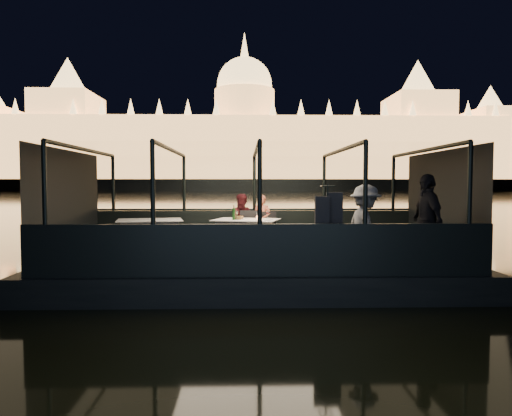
{
  "coord_description": "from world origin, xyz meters",
  "views": [
    {
      "loc": [
        -0.27,
        -9.7,
        2.06
      ],
      "look_at": [
        0.0,
        0.4,
        1.55
      ],
      "focal_mm": 32.0,
      "sensor_mm": 36.0,
      "label": 1
    }
  ],
  "objects_px": {
    "coat_stand": "(327,223)",
    "person_woman_coral": "(262,218)",
    "wine_bottle": "(234,213)",
    "dining_table_central": "(246,236)",
    "dining_table_aft": "(150,236)",
    "passenger_dark": "(427,223)",
    "chair_port_right": "(268,231)",
    "person_man_maroon": "(243,218)",
    "passenger_stripe": "(365,224)",
    "chair_port_left": "(249,231)"
  },
  "relations": [
    {
      "from": "dining_table_aft",
      "to": "chair_port_right",
      "type": "relative_size",
      "value": 1.62
    },
    {
      "from": "chair_port_left",
      "to": "person_woman_coral",
      "type": "xyz_separation_m",
      "value": [
        0.32,
        0.27,
        0.3
      ]
    },
    {
      "from": "dining_table_central",
      "to": "dining_table_aft",
      "type": "relative_size",
      "value": 1.0
    },
    {
      "from": "chair_port_left",
      "to": "wine_bottle",
      "type": "relative_size",
      "value": 2.79
    },
    {
      "from": "passenger_dark",
      "to": "wine_bottle",
      "type": "xyz_separation_m",
      "value": [
        -3.66,
        1.97,
        0.06
      ]
    },
    {
      "from": "chair_port_right",
      "to": "passenger_dark",
      "type": "relative_size",
      "value": 0.51
    },
    {
      "from": "dining_table_central",
      "to": "chair_port_left",
      "type": "xyz_separation_m",
      "value": [
        0.06,
        0.45,
        0.06
      ]
    },
    {
      "from": "person_man_maroon",
      "to": "dining_table_aft",
      "type": "bearing_deg",
      "value": -150.86
    },
    {
      "from": "person_man_maroon",
      "to": "passenger_stripe",
      "type": "xyz_separation_m",
      "value": [
        2.24,
        -3.06,
        0.1
      ]
    },
    {
      "from": "person_woman_coral",
      "to": "wine_bottle",
      "type": "relative_size",
      "value": 3.98
    },
    {
      "from": "coat_stand",
      "to": "wine_bottle",
      "type": "height_order",
      "value": "coat_stand"
    },
    {
      "from": "passenger_stripe",
      "to": "wine_bottle",
      "type": "distance_m",
      "value": 3.28
    },
    {
      "from": "dining_table_aft",
      "to": "chair_port_right",
      "type": "distance_m",
      "value": 2.79
    },
    {
      "from": "chair_port_left",
      "to": "chair_port_right",
      "type": "height_order",
      "value": "chair_port_left"
    },
    {
      "from": "dining_table_central",
      "to": "person_woman_coral",
      "type": "xyz_separation_m",
      "value": [
        0.39,
        0.72,
        0.36
      ]
    },
    {
      "from": "passenger_stripe",
      "to": "wine_bottle",
      "type": "bearing_deg",
      "value": 37.83
    },
    {
      "from": "person_man_maroon",
      "to": "wine_bottle",
      "type": "distance_m",
      "value": 0.91
    },
    {
      "from": "chair_port_right",
      "to": "coat_stand",
      "type": "distance_m",
      "value": 3.2
    },
    {
      "from": "passenger_stripe",
      "to": "passenger_dark",
      "type": "xyz_separation_m",
      "value": [
        1.22,
        0.22,
        0.0
      ]
    },
    {
      "from": "coat_stand",
      "to": "person_woman_coral",
      "type": "bearing_deg",
      "value": 107.19
    },
    {
      "from": "chair_port_right",
      "to": "chair_port_left",
      "type": "bearing_deg",
      "value": 168.14
    },
    {
      "from": "chair_port_left",
      "to": "passenger_dark",
      "type": "xyz_separation_m",
      "value": [
        3.32,
        -2.56,
        0.4
      ]
    },
    {
      "from": "dining_table_central",
      "to": "coat_stand",
      "type": "xyz_separation_m",
      "value": [
        1.41,
        -2.6,
        0.51
      ]
    },
    {
      "from": "person_woman_coral",
      "to": "passenger_stripe",
      "type": "relative_size",
      "value": 0.84
    },
    {
      "from": "coat_stand",
      "to": "person_woman_coral",
      "type": "distance_m",
      "value": 3.47
    },
    {
      "from": "chair_port_left",
      "to": "wine_bottle",
      "type": "distance_m",
      "value": 0.82
    },
    {
      "from": "dining_table_central",
      "to": "dining_table_aft",
      "type": "distance_m",
      "value": 2.22
    },
    {
      "from": "dining_table_central",
      "to": "chair_port_right",
      "type": "bearing_deg",
      "value": 40.37
    },
    {
      "from": "dining_table_aft",
      "to": "chair_port_right",
      "type": "bearing_deg",
      "value": 10.48
    },
    {
      "from": "chair_port_left",
      "to": "dining_table_central",
      "type": "bearing_deg",
      "value": -89.61
    },
    {
      "from": "wine_bottle",
      "to": "dining_table_aft",
      "type": "bearing_deg",
      "value": 177.69
    },
    {
      "from": "dining_table_aft",
      "to": "person_woman_coral",
      "type": "bearing_deg",
      "value": 16.64
    },
    {
      "from": "passenger_stripe",
      "to": "passenger_dark",
      "type": "relative_size",
      "value": 0.89
    },
    {
      "from": "chair_port_right",
      "to": "coat_stand",
      "type": "height_order",
      "value": "coat_stand"
    },
    {
      "from": "dining_table_aft",
      "to": "passenger_dark",
      "type": "bearing_deg",
      "value": -20.11
    },
    {
      "from": "dining_table_central",
      "to": "wine_bottle",
      "type": "distance_m",
      "value": 0.62
    },
    {
      "from": "coat_stand",
      "to": "passenger_dark",
      "type": "height_order",
      "value": "passenger_dark"
    },
    {
      "from": "person_woman_coral",
      "to": "passenger_dark",
      "type": "bearing_deg",
      "value": -24.63
    },
    {
      "from": "passenger_stripe",
      "to": "dining_table_central",
      "type": "bearing_deg",
      "value": 32.56
    },
    {
      "from": "chair_port_right",
      "to": "passenger_stripe",
      "type": "relative_size",
      "value": 0.57
    },
    {
      "from": "coat_stand",
      "to": "wine_bottle",
      "type": "distance_m",
      "value": 2.99
    },
    {
      "from": "dining_table_aft",
      "to": "wine_bottle",
      "type": "relative_size",
      "value": 4.37
    },
    {
      "from": "coat_stand",
      "to": "wine_bottle",
      "type": "relative_size",
      "value": 4.77
    },
    {
      "from": "person_woman_coral",
      "to": "chair_port_right",
      "type": "bearing_deg",
      "value": -43.21
    },
    {
      "from": "dining_table_aft",
      "to": "coat_stand",
      "type": "bearing_deg",
      "value": -34.96
    },
    {
      "from": "dining_table_central",
      "to": "wine_bottle",
      "type": "height_order",
      "value": "wine_bottle"
    },
    {
      "from": "chair_port_left",
      "to": "wine_bottle",
      "type": "height_order",
      "value": "wine_bottle"
    },
    {
      "from": "coat_stand",
      "to": "chair_port_left",
      "type": "bearing_deg",
      "value": 113.9
    },
    {
      "from": "dining_table_central",
      "to": "dining_table_aft",
      "type": "bearing_deg",
      "value": -178.5
    },
    {
      "from": "dining_table_aft",
      "to": "person_man_maroon",
      "type": "relative_size",
      "value": 1.08
    }
  ]
}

